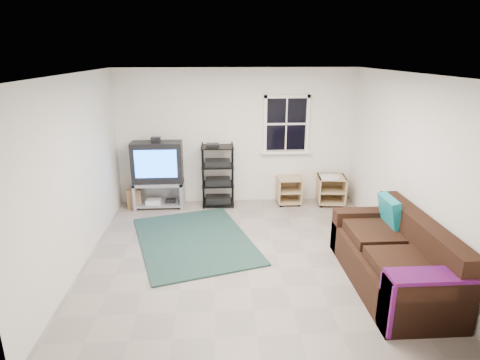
{
  "coord_description": "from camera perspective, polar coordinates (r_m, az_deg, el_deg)",
  "views": [
    {
      "loc": [
        -0.4,
        -5.32,
        2.86
      ],
      "look_at": [
        -0.05,
        0.4,
        1.03
      ],
      "focal_mm": 30.0,
      "sensor_mm": 36.0,
      "label": 1
    }
  ],
  "objects": [
    {
      "name": "room",
      "position": [
        7.83,
        6.58,
        7.39
      ],
      "size": [
        4.6,
        4.62,
        4.6
      ],
      "color": "gray",
      "rests_on": "ground"
    },
    {
      "name": "tv_unit",
      "position": [
        7.74,
        -11.62,
        1.52
      ],
      "size": [
        0.93,
        0.47,
        1.37
      ],
      "color": "#9C9CA4",
      "rests_on": "ground"
    },
    {
      "name": "av_rack",
      "position": [
        7.74,
        -3.16,
        0.13
      ],
      "size": [
        0.61,
        0.44,
        1.22
      ],
      "color": "black",
      "rests_on": "ground"
    },
    {
      "name": "side_table_left",
      "position": [
        7.97,
        6.92,
        -1.31
      ],
      "size": [
        0.45,
        0.45,
        0.53
      ],
      "rotation": [
        0.0,
        0.0,
        0.0
      ],
      "color": "tan",
      "rests_on": "ground"
    },
    {
      "name": "side_table_right",
      "position": [
        8.06,
        12.76,
        -1.06
      ],
      "size": [
        0.57,
        0.57,
        0.59
      ],
      "rotation": [
        0.0,
        0.0,
        -0.12
      ],
      "color": "tan",
      "rests_on": "ground"
    },
    {
      "name": "sofa",
      "position": [
        5.56,
        21.12,
        -10.52
      ],
      "size": [
        0.95,
        2.14,
        0.98
      ],
      "color": "black",
      "rests_on": "ground"
    },
    {
      "name": "shag_rug",
      "position": [
        6.49,
        -6.51,
        -8.47
      ],
      "size": [
        2.23,
        2.66,
        0.03
      ],
      "primitive_type": "cube",
      "rotation": [
        0.0,
        0.0,
        0.28
      ],
      "color": "black",
      "rests_on": "ground"
    },
    {
      "name": "paper_bag",
      "position": [
        7.97,
        -14.86,
        -2.53
      ],
      "size": [
        0.3,
        0.23,
        0.37
      ],
      "primitive_type": "cube",
      "rotation": [
        0.0,
        0.0,
        0.27
      ],
      "color": "olive",
      "rests_on": "ground"
    }
  ]
}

